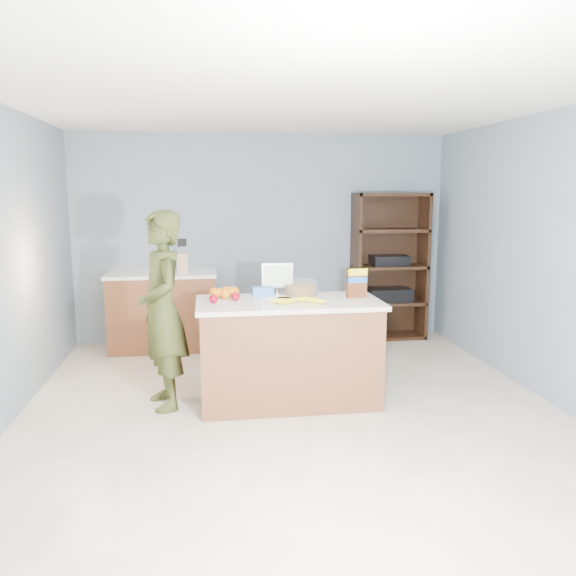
{
  "coord_description": "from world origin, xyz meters",
  "views": [
    {
      "loc": [
        -0.68,
        -4.32,
        1.81
      ],
      "look_at": [
        0.0,
        0.35,
        1.0
      ],
      "focal_mm": 35.0,
      "sensor_mm": 36.0,
      "label": 1
    }
  ],
  "objects": [
    {
      "name": "oranges",
      "position": [
        -0.55,
        0.54,
        0.94
      ],
      "size": [
        0.26,
        0.23,
        0.08
      ],
      "color": "orange",
      "rests_on": "counter_peninsula"
    },
    {
      "name": "bananas",
      "position": [
        0.05,
        0.18,
        0.92
      ],
      "size": [
        0.47,
        0.18,
        0.04
      ],
      "color": "yellow",
      "rests_on": "counter_peninsula"
    },
    {
      "name": "knife_block",
      "position": [
        -0.96,
        2.13,
        1.02
      ],
      "size": [
        0.12,
        0.1,
        0.31
      ],
      "color": "tan",
      "rests_on": "back_cabinet"
    },
    {
      "name": "envelopes",
      "position": [
        -0.02,
        0.4,
        0.9
      ],
      "size": [
        0.33,
        0.18,
        0.0
      ],
      "color": "white",
      "rests_on": "counter_peninsula"
    },
    {
      "name": "person",
      "position": [
        -1.06,
        0.36,
        0.83
      ],
      "size": [
        0.56,
        0.7,
        1.67
      ],
      "primitive_type": "imported",
      "rotation": [
        0.0,
        0.0,
        -1.28
      ],
      "color": "#343A17",
      "rests_on": "ground"
    },
    {
      "name": "counter_peninsula",
      "position": [
        0.0,
        0.3,
        0.42
      ],
      "size": [
        1.56,
        0.76,
        0.9
      ],
      "color": "brown",
      "rests_on": "ground"
    },
    {
      "name": "apples",
      "position": [
        -0.54,
        0.37,
        0.94
      ],
      "size": [
        0.26,
        0.26,
        0.07
      ],
      "color": "maroon",
      "rests_on": "counter_peninsula"
    },
    {
      "name": "salad_bowl",
      "position": [
        0.15,
        0.55,
        0.96
      ],
      "size": [
        0.3,
        0.3,
        0.13
      ],
      "color": "#267219",
      "rests_on": "counter_peninsula"
    },
    {
      "name": "cereal_box",
      "position": [
        0.61,
        0.36,
        1.05
      ],
      "size": [
        0.18,
        0.08,
        0.26
      ],
      "color": "#592B14",
      "rests_on": "counter_peninsula"
    },
    {
      "name": "tv",
      "position": [
        -0.06,
        0.62,
        1.06
      ],
      "size": [
        0.28,
        0.12,
        0.28
      ],
      "color": "silver",
      "rests_on": "counter_peninsula"
    },
    {
      "name": "blue_carton",
      "position": [
        -0.2,
        0.54,
        0.94
      ],
      "size": [
        0.18,
        0.12,
        0.08
      ],
      "primitive_type": "cube",
      "rotation": [
        0.0,
        0.0,
        0.01
      ],
      "color": "blue",
      "rests_on": "counter_peninsula"
    },
    {
      "name": "floor",
      "position": [
        0.0,
        0.0,
        0.0
      ],
      "size": [
        4.5,
        5.0,
        0.02
      ],
      "primitive_type": "cube",
      "color": "beige",
      "rests_on": "ground"
    },
    {
      "name": "back_cabinet",
      "position": [
        -1.2,
        2.2,
        0.45
      ],
      "size": [
        1.24,
        0.62,
        0.9
      ],
      "color": "brown",
      "rests_on": "ground"
    },
    {
      "name": "walls",
      "position": [
        0.0,
        0.0,
        1.65
      ],
      "size": [
        4.52,
        5.02,
        2.51
      ],
      "color": "gray",
      "rests_on": "ground"
    },
    {
      "name": "shelving_unit",
      "position": [
        1.55,
        2.35,
        0.86
      ],
      "size": [
        0.9,
        0.4,
        1.8
      ],
      "color": "black",
      "rests_on": "ground"
    }
  ]
}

